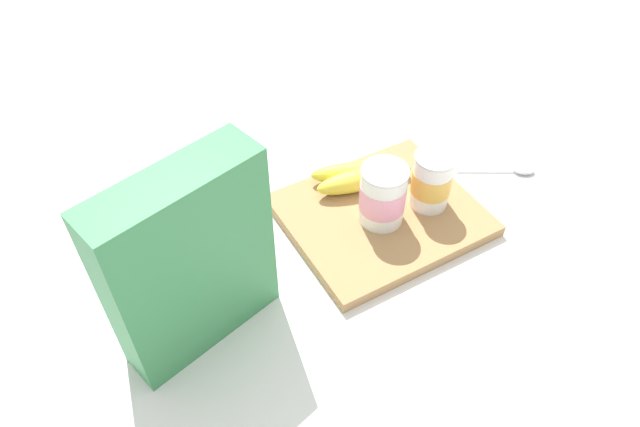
{
  "coord_description": "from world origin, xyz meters",
  "views": [
    {
      "loc": [
        0.4,
        0.51,
        0.67
      ],
      "look_at": [
        0.11,
        0.0,
        0.07
      ],
      "focal_mm": 32.85,
      "sensor_mm": 36.0,
      "label": 1
    }
  ],
  "objects_px": {
    "cutting_board": "(381,215)",
    "spoon": "(508,170)",
    "cereal_box": "(190,263)",
    "yogurt_cup_front": "(432,180)",
    "yogurt_cup_back": "(383,195)",
    "banana_bunch": "(362,175)"
  },
  "relations": [
    {
      "from": "cutting_board",
      "to": "spoon",
      "type": "xyz_separation_m",
      "value": [
        -0.25,
        0.02,
        -0.0
      ]
    },
    {
      "from": "cereal_box",
      "to": "yogurt_cup_front",
      "type": "relative_size",
      "value": 2.84
    },
    {
      "from": "yogurt_cup_back",
      "to": "banana_bunch",
      "type": "height_order",
      "value": "yogurt_cup_back"
    },
    {
      "from": "cereal_box",
      "to": "yogurt_cup_front",
      "type": "bearing_deg",
      "value": 169.74
    },
    {
      "from": "yogurt_cup_front",
      "to": "spoon",
      "type": "relative_size",
      "value": 0.77
    },
    {
      "from": "yogurt_cup_front",
      "to": "yogurt_cup_back",
      "type": "height_order",
      "value": "yogurt_cup_back"
    },
    {
      "from": "cutting_board",
      "to": "banana_bunch",
      "type": "relative_size",
      "value": 1.82
    },
    {
      "from": "yogurt_cup_back",
      "to": "cereal_box",
      "type": "bearing_deg",
      "value": 6.94
    },
    {
      "from": "spoon",
      "to": "yogurt_cup_back",
      "type": "bearing_deg",
      "value": -0.91
    },
    {
      "from": "yogurt_cup_front",
      "to": "yogurt_cup_back",
      "type": "distance_m",
      "value": 0.08
    },
    {
      "from": "yogurt_cup_front",
      "to": "yogurt_cup_back",
      "type": "bearing_deg",
      "value": -6.25
    },
    {
      "from": "cereal_box",
      "to": "banana_bunch",
      "type": "xyz_separation_m",
      "value": [
        -0.32,
        -0.12,
        -0.1
      ]
    },
    {
      "from": "yogurt_cup_back",
      "to": "spoon",
      "type": "height_order",
      "value": "yogurt_cup_back"
    },
    {
      "from": "cutting_board",
      "to": "yogurt_cup_front",
      "type": "distance_m",
      "value": 0.1
    },
    {
      "from": "yogurt_cup_back",
      "to": "banana_bunch",
      "type": "xyz_separation_m",
      "value": [
        -0.02,
        -0.08,
        -0.03
      ]
    },
    {
      "from": "spoon",
      "to": "yogurt_cup_front",
      "type": "bearing_deg",
      "value": 1.62
    },
    {
      "from": "cutting_board",
      "to": "yogurt_cup_front",
      "type": "xyz_separation_m",
      "value": [
        -0.07,
        0.02,
        0.06
      ]
    },
    {
      "from": "yogurt_cup_front",
      "to": "banana_bunch",
      "type": "height_order",
      "value": "yogurt_cup_front"
    },
    {
      "from": "cereal_box",
      "to": "spoon",
      "type": "relative_size",
      "value": 2.18
    },
    {
      "from": "cutting_board",
      "to": "cereal_box",
      "type": "distance_m",
      "value": 0.34
    },
    {
      "from": "yogurt_cup_front",
      "to": "spoon",
      "type": "xyz_separation_m",
      "value": [
        -0.18,
        -0.01,
        -0.06
      ]
    },
    {
      "from": "cutting_board",
      "to": "banana_bunch",
      "type": "distance_m",
      "value": 0.07
    }
  ]
}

